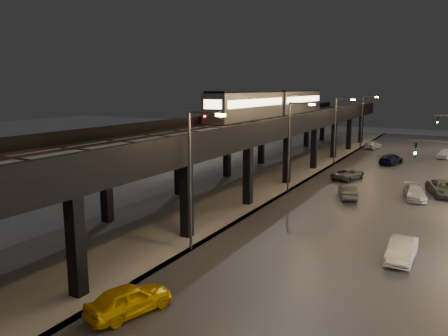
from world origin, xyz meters
The scene contains 20 objects.
road_surface centered at (7.50, 35.00, 0.03)m, with size 17.00×120.00×0.06m, color #46474D.
under_viaduct_pavement centered at (-6.00, 35.00, 0.03)m, with size 11.00×120.00×0.06m, color #9FA1A8.
elevated_viaduct centered at (-6.00, 31.84, 5.62)m, with size 9.00×100.00×6.30m.
viaduct_trackbed centered at (-6.01, 31.97, 6.39)m, with size 8.40×100.00×0.32m.
viaduct_parapet_streetside centered at (-1.65, 32.00, 6.85)m, with size 0.30×100.00×1.10m, color black.
viaduct_parapet_far centered at (-10.35, 32.00, 6.85)m, with size 0.30×100.00×1.10m, color black.
streetlight_left_1 centered at (-0.43, 13.00, 5.24)m, with size 2.57×0.28×9.00m.
streetlight_left_2 centered at (-0.43, 31.00, 5.24)m, with size 2.57×0.28×9.00m.
streetlight_left_3 centered at (-0.43, 49.00, 5.24)m, with size 2.57×0.28×9.00m.
streetlight_left_4 centered at (-0.43, 67.00, 5.24)m, with size 2.57×0.28×9.00m.
subway_train centered at (-8.50, 46.58, 8.30)m, with size 2.83×34.18×3.38m.
car_taxi centered at (1.19, 4.76, 0.70)m, with size 1.66×4.13×1.41m, color #F5BE04.
car_near_white centered at (5.20, 31.25, 0.67)m, with size 1.41×4.05×1.33m, color #545557.
car_mid_silver centered at (3.28, 39.93, 0.65)m, with size 2.15×4.67×1.30m, color #52565D.
car_mid_dark centered at (6.14, 52.82, 0.72)m, with size 2.01×4.95×1.44m, color black.
car_far_white centered at (1.31, 67.19, 0.75)m, with size 1.76×4.38×1.49m, color silver.
car_onc_silver centered at (11.53, 17.47, 0.67)m, with size 1.43×4.09×1.35m, color white.
car_onc_dark centered at (13.19, 36.55, 0.72)m, with size 2.39×5.18×1.44m, color #5B5B5D.
car_onc_white centered at (10.82, 33.78, 0.63)m, with size 1.77×4.35×1.26m, color silver.
car_onc_red centered at (12.56, 61.81, 0.72)m, with size 1.71×4.25×1.45m, color white.
Camera 1 is at (13.91, -9.62, 10.39)m, focal length 35.00 mm.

